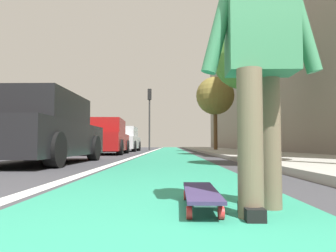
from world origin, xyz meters
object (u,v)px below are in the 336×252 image
object	(u,v)px
traffic_light	(150,108)
street_tree_mid	(244,59)
parked_car_far	(122,140)
skater_person	(260,54)
street_tree_far	(215,96)
parked_car_mid	(104,138)
skateboard	(201,193)
parked_car_near	(39,130)

from	to	relation	value
traffic_light	street_tree_mid	world-z (taller)	street_tree_mid
parked_car_far	street_tree_mid	bearing A→B (deg)	-143.66
skater_person	street_tree_far	size ratio (longest dim) A/B	0.36
skater_person	parked_car_mid	xyz separation A→B (m)	(11.60, 3.34, -0.24)
skateboard	traffic_light	size ratio (longest dim) A/B	0.19
skateboard	street_tree_far	world-z (taller)	street_tree_far
street_tree_mid	parked_car_far	bearing A→B (deg)	36.34
parked_car_far	traffic_light	world-z (taller)	traffic_light
parked_car_mid	skateboard	bearing A→B (deg)	-165.34
parked_car_mid	parked_car_near	bearing A→B (deg)	-179.93
street_tree_mid	traffic_light	bearing A→B (deg)	19.85
street_tree_mid	skateboard	bearing A→B (deg)	165.40
parked_car_far	parked_car_near	bearing A→B (deg)	-179.25
parked_car_far	street_tree_mid	distance (m)	10.03
skater_person	street_tree_far	world-z (taller)	street_tree_far
street_tree_mid	parked_car_near	bearing A→B (deg)	132.18
traffic_light	skater_person	bearing A→B (deg)	-174.46
parked_car_near	traffic_light	world-z (taller)	traffic_light
parked_car_far	skateboard	bearing A→B (deg)	-169.78
parked_car_mid	parked_car_far	xyz separation A→B (m)	(6.04, 0.16, 0.01)
skater_person	street_tree_mid	xyz separation A→B (m)	(9.90, -2.19, 2.65)
parked_car_far	traffic_light	bearing A→B (deg)	-18.13
traffic_light	street_tree_mid	size ratio (longest dim) A/B	0.95
skater_person	parked_car_near	xyz separation A→B (m)	(4.89, 3.33, -0.23)
skateboard	parked_car_near	size ratio (longest dim) A/B	0.20
parked_car_near	street_tree_mid	world-z (taller)	street_tree_mid
parked_car_far	street_tree_mid	size ratio (longest dim) A/B	0.90
parked_car_mid	street_tree_far	world-z (taller)	street_tree_far
street_tree_mid	street_tree_far	bearing A→B (deg)	-0.00
parked_car_near	street_tree_far	xyz separation A→B (m)	(12.82, -5.53, 2.69)
skater_person	parked_car_mid	size ratio (longest dim) A/B	0.38
skateboard	traffic_light	bearing A→B (deg)	4.67
parked_car_near	parked_car_far	bearing A→B (deg)	0.75
traffic_light	parked_car_far	bearing A→B (deg)	161.87
skater_person	street_tree_mid	bearing A→B (deg)	-12.50
skateboard	street_tree_mid	xyz separation A→B (m)	(9.75, -2.54, 3.49)
skateboard	parked_car_near	world-z (taller)	parked_car_near
parked_car_mid	parked_car_far	bearing A→B (deg)	1.50
parked_car_near	street_tree_mid	distance (m)	8.00
skateboard	street_tree_mid	size ratio (longest dim) A/B	0.18
parked_car_near	traffic_light	distance (m)	17.17
parked_car_near	parked_car_far	world-z (taller)	parked_car_far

